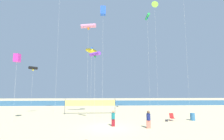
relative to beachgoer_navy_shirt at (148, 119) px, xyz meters
The scene contains 17 objects.
ground_plane 4.09m from the beachgoer_navy_shirt, behind, with size 120.00×120.00×0.00m, color beige.
ocean_band 34.17m from the beachgoer_navy_shirt, 96.66° to the left, with size 120.00×20.00×0.01m, color teal.
beachgoer_navy_shirt is the anchor object (origin of this frame).
beachgoer_teal_shirt 3.61m from the beachgoer_navy_shirt, 162.98° to the left, with size 0.37×0.37×1.61m.
folding_beach_chair 5.58m from the beachgoer_navy_shirt, 44.39° to the left, with size 0.52×0.65×0.89m.
trash_barrel 7.71m from the beachgoer_navy_shirt, 30.76° to the left, with size 0.57×0.57×0.89m, color teal.
volleyball_net 11.92m from the beachgoer_navy_shirt, 123.86° to the left, with size 7.95×0.21×2.40m.
beach_handbag 4.65m from the beachgoer_navy_shirt, 47.54° to the left, with size 0.29×0.15×0.23m, color #2D2D33.
kite_green_tube 18.98m from the beachgoer_navy_shirt, 73.58° to the left, with size 0.52×2.12×16.76m.
kite_yellow_diamond 23.18m from the beachgoer_navy_shirt, 46.45° to the left, with size 0.52×0.51×20.91m.
kite_violet_tube 9.78m from the beachgoer_navy_shirt, 148.25° to the left, with size 1.47×1.44×8.44m.
kite_black_tube 19.23m from the beachgoer_navy_shirt, 149.01° to the left, with size 1.19×1.25×7.43m.
kite_blue_box 16.42m from the beachgoer_navy_shirt, 126.33° to the left, with size 0.77×0.77×15.97m.
kite_magenta_box 16.92m from the beachgoer_navy_shirt, 166.48° to the left, with size 0.67×0.67×8.16m.
kite_pink_tube 15.84m from the beachgoer_navy_shirt, 133.81° to the left, with size 2.33×1.08×13.62m.
kite_yellow_inflatable 14.71m from the beachgoer_navy_shirt, 124.41° to the left, with size 2.25×1.65×10.64m.
kite_lime_delta 24.28m from the beachgoer_navy_shirt, 68.09° to the left, with size 1.33×0.47×21.12m.
Camera 1 is at (-0.41, -16.93, 3.73)m, focal length 26.20 mm.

